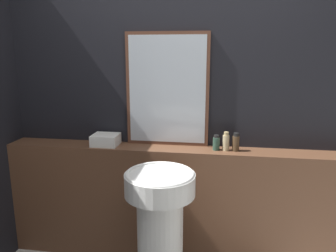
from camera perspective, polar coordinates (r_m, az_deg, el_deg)
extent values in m
cube|color=black|center=(2.57, 1.82, 4.05)|extent=(8.00, 0.06, 2.50)
cube|color=brown|center=(2.67, 1.31, -13.41)|extent=(2.67, 0.23, 0.92)
cylinder|color=white|center=(2.33, -1.37, -20.18)|extent=(0.30, 0.30, 0.75)
cylinder|color=white|center=(2.12, -1.43, -10.10)|extent=(0.45, 0.45, 0.14)
torus|color=white|center=(2.09, -1.44, -8.35)|extent=(0.44, 0.44, 0.02)
cube|color=#563323|center=(2.52, -0.12, 6.32)|extent=(0.64, 0.03, 0.87)
cube|color=#B2BCC6|center=(2.51, -0.16, 6.29)|extent=(0.59, 0.02, 0.82)
cube|color=white|center=(2.61, -10.80, -2.37)|extent=(0.20, 0.18, 0.09)
cylinder|color=#2D4C3D|center=(2.47, 8.38, -3.09)|extent=(0.05, 0.05, 0.10)
cylinder|color=black|center=(2.45, 8.43, -1.79)|extent=(0.04, 0.04, 0.02)
cylinder|color=#C6B284|center=(2.46, 10.05, -2.91)|extent=(0.05, 0.05, 0.12)
cylinder|color=tan|center=(2.45, 10.11, -1.31)|extent=(0.04, 0.04, 0.03)
cylinder|color=#4C3823|center=(2.47, 11.71, -3.01)|extent=(0.05, 0.05, 0.11)
cylinder|color=black|center=(2.45, 11.79, -1.47)|extent=(0.04, 0.04, 0.02)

